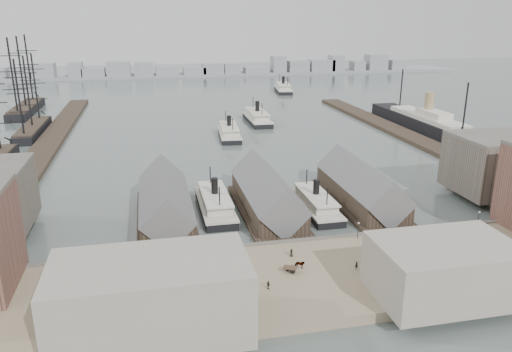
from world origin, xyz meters
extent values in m
plane|color=#4C5754|center=(0.00, 0.00, 0.00)|extent=(900.00, 900.00, 0.00)
cube|color=#847459|center=(0.00, -20.00, 1.00)|extent=(180.00, 30.00, 2.00)
cube|color=#59544C|center=(0.00, -5.20, 1.15)|extent=(180.00, 1.20, 2.30)
cube|color=#2D231C|center=(-68.00, 100.00, 0.80)|extent=(10.00, 220.00, 1.60)
cube|color=#2D231C|center=(78.00, 90.00, 0.80)|extent=(10.00, 180.00, 1.60)
cube|color=#2D231C|center=(-26.00, 16.00, 0.60)|extent=(14.00, 42.00, 1.20)
cube|color=#2D231C|center=(-26.00, 17.00, 3.70)|extent=(12.00, 36.00, 5.00)
cube|color=#59595B|center=(-26.00, 17.00, 6.30)|extent=(12.60, 37.00, 12.60)
cube|color=#2D231C|center=(0.00, 16.00, 0.60)|extent=(14.00, 42.00, 1.20)
cube|color=#2D231C|center=(0.00, 17.00, 3.70)|extent=(12.00, 36.00, 5.00)
cube|color=#59595B|center=(0.00, 17.00, 6.30)|extent=(12.60, 37.00, 12.60)
cube|color=#2D231C|center=(26.00, 16.00, 0.60)|extent=(14.00, 42.00, 1.20)
cube|color=#2D231C|center=(26.00, 17.00, 3.70)|extent=(12.00, 36.00, 5.00)
cube|color=#59595B|center=(26.00, 17.00, 6.30)|extent=(12.60, 37.00, 12.60)
cube|color=#60564C|center=(68.00, 15.00, 9.50)|extent=(28.00, 20.00, 15.00)
cube|color=gray|center=(20.00, -32.00, 7.00)|extent=(24.00, 16.00, 10.00)
cube|color=gray|center=(-30.00, -32.00, 8.00)|extent=(30.00, 16.00, 12.00)
cylinder|color=black|center=(-45.00, -7.00, 3.80)|extent=(0.16, 0.16, 3.60)
sphere|color=beige|center=(-45.00, -7.00, 5.70)|extent=(0.44, 0.44, 0.44)
cylinder|color=black|center=(-15.00, -7.00, 3.80)|extent=(0.16, 0.16, 3.60)
sphere|color=beige|center=(-15.00, -7.00, 5.70)|extent=(0.44, 0.44, 0.44)
cylinder|color=black|center=(15.00, -7.00, 3.80)|extent=(0.16, 0.16, 3.60)
sphere|color=beige|center=(15.00, -7.00, 5.70)|extent=(0.44, 0.44, 0.44)
cylinder|color=black|center=(45.00, -7.00, 3.80)|extent=(0.16, 0.16, 3.60)
sphere|color=beige|center=(45.00, -7.00, 5.70)|extent=(0.44, 0.44, 0.44)
cube|color=gray|center=(0.00, 340.00, 1.00)|extent=(500.00, 40.00, 2.00)
cube|color=gray|center=(-123.57, 330.00, 3.62)|extent=(14.71, 14.00, 7.23)
cube|color=gray|center=(-107.98, 330.00, 6.62)|extent=(17.63, 14.00, 13.23)
cube|color=gray|center=(-83.49, 330.00, 6.79)|extent=(10.74, 14.00, 13.58)
cube|color=gray|center=(-69.86, 330.00, 4.32)|extent=(18.06, 14.00, 8.64)
cube|color=gray|center=(-49.92, 330.00, 6.64)|extent=(18.55, 14.00, 13.29)
cube|color=gray|center=(-29.70, 330.00, 6.24)|extent=(15.33, 14.00, 12.47)
cube|color=gray|center=(-11.29, 330.00, 4.36)|extent=(17.56, 14.00, 8.72)
cube|color=gray|center=(11.96, 330.00, 3.82)|extent=(18.76, 14.00, 7.63)
cube|color=gray|center=(27.85, 330.00, 5.17)|extent=(17.61, 14.00, 10.35)
cube|color=gray|center=(44.04, 330.00, 5.15)|extent=(13.38, 14.00, 10.30)
cube|color=gray|center=(65.61, 330.00, 3.38)|extent=(20.73, 14.00, 6.75)
cube|color=gray|center=(85.69, 330.00, 7.79)|extent=(11.51, 14.00, 15.57)
cube|color=gray|center=(103.47, 330.00, 5.63)|extent=(18.17, 14.00, 11.26)
cube|color=gray|center=(125.20, 330.00, 5.92)|extent=(21.81, 14.00, 11.83)
cube|color=gray|center=(139.05, 330.00, 7.75)|extent=(11.12, 14.00, 15.50)
cube|color=gray|center=(159.69, 330.00, 5.14)|extent=(10.90, 14.00, 10.29)
cube|color=gray|center=(177.90, 330.00, 7.86)|extent=(17.95, 14.00, 15.72)
cube|color=gray|center=(197.92, 330.00, 5.26)|extent=(14.21, 14.00, 10.51)
cube|color=black|center=(-13.00, 20.87, 0.88)|extent=(7.79, 27.26, 1.75)
cube|color=beige|center=(-13.00, 20.87, 2.14)|extent=(8.18, 27.26, 0.49)
cube|color=beige|center=(-13.00, 20.87, 3.50)|extent=(6.33, 19.47, 2.14)
cube|color=beige|center=(-13.00, 20.87, 4.87)|extent=(6.81, 21.42, 0.39)
cylinder|color=black|center=(-13.00, 20.87, 7.01)|extent=(1.75, 1.75, 4.38)
cylinder|color=black|center=(-13.00, 29.63, 6.81)|extent=(0.29, 0.29, 5.84)
cylinder|color=black|center=(-13.00, 12.11, 6.81)|extent=(0.29, 0.29, 5.84)
cube|color=black|center=(13.00, 15.78, 0.81)|extent=(7.23, 25.30, 1.63)
cube|color=beige|center=(13.00, 15.78, 1.99)|extent=(7.59, 25.30, 0.45)
cube|color=beige|center=(13.00, 15.78, 3.25)|extent=(5.87, 18.07, 1.99)
cube|color=beige|center=(13.00, 15.78, 4.52)|extent=(6.33, 19.88, 0.36)
cylinder|color=black|center=(13.00, 15.78, 6.51)|extent=(1.63, 1.63, 4.07)
cylinder|color=black|center=(13.00, 23.91, 6.33)|extent=(0.27, 0.27, 5.42)
cylinder|color=black|center=(13.00, 7.65, 6.33)|extent=(0.27, 0.27, 5.42)
cube|color=black|center=(4.31, 102.64, 0.89)|extent=(10.02, 28.20, 1.78)
cube|color=beige|center=(4.31, 102.64, 2.17)|extent=(10.42, 28.23, 0.49)
cube|color=beige|center=(4.31, 102.64, 3.56)|extent=(7.93, 20.20, 2.17)
cube|color=beige|center=(4.31, 102.64, 4.94)|extent=(8.58, 22.21, 0.40)
cylinder|color=black|center=(4.31, 102.64, 7.12)|extent=(1.78, 1.78, 4.45)
cylinder|color=black|center=(4.31, 111.53, 6.92)|extent=(0.30, 0.30, 5.93)
cylinder|color=black|center=(4.31, 93.74, 6.92)|extent=(0.30, 0.30, 5.93)
cube|color=black|center=(22.55, 130.18, 0.99)|extent=(9.11, 30.87, 1.98)
cube|color=beige|center=(22.55, 130.18, 2.42)|extent=(9.55, 30.87, 0.55)
cube|color=beige|center=(22.55, 130.18, 3.96)|extent=(7.37, 22.06, 2.42)
cube|color=beige|center=(22.55, 130.18, 5.50)|extent=(7.94, 24.26, 0.44)
cylinder|color=black|center=(22.55, 130.18, 7.91)|extent=(1.98, 1.98, 4.95)
cylinder|color=black|center=(22.55, 140.07, 7.69)|extent=(0.33, 0.33, 6.60)
cylinder|color=black|center=(22.55, 120.28, 7.69)|extent=(0.33, 0.33, 6.60)
cube|color=black|center=(61.50, 225.28, 1.00)|extent=(13.20, 31.96, 1.99)
cube|color=beige|center=(61.50, 225.28, 2.44)|extent=(13.64, 32.03, 0.55)
cube|color=beige|center=(61.50, 225.28, 3.99)|extent=(10.29, 22.95, 2.44)
cube|color=beige|center=(61.50, 225.28, 5.54)|extent=(11.15, 25.23, 0.44)
cylinder|color=black|center=(61.50, 225.28, 7.98)|extent=(1.99, 1.99, 4.98)
cylinder|color=black|center=(61.50, 235.25, 7.75)|extent=(0.33, 0.33, 6.65)
cylinder|color=black|center=(61.50, 215.32, 7.75)|extent=(0.33, 0.33, 6.65)
cube|color=black|center=(-78.26, 128.24, 1.62)|extent=(8.10, 46.82, 3.24)
cube|color=#2D231C|center=(-78.26, 128.24, 3.51)|extent=(7.65, 42.14, 0.54)
cylinder|color=black|center=(-78.26, 111.86, 18.01)|extent=(0.72, 0.72, 30.62)
cylinder|color=black|center=(-78.26, 128.24, 18.01)|extent=(0.72, 0.72, 30.62)
cylinder|color=black|center=(-78.26, 144.63, 18.01)|extent=(0.72, 0.72, 30.62)
cube|color=black|center=(-91.49, 180.91, 1.92)|extent=(9.60, 53.34, 3.84)
cube|color=#2D231C|center=(-91.49, 180.91, 4.16)|extent=(9.07, 48.01, 0.64)
cylinder|color=black|center=(-91.49, 162.24, 21.34)|extent=(0.85, 0.85, 36.27)
cylinder|color=black|center=(-91.49, 180.91, 21.34)|extent=(0.85, 0.85, 36.27)
cylinder|color=black|center=(-91.49, 199.58, 21.34)|extent=(0.85, 0.85, 36.27)
cube|color=black|center=(92.00, 95.47, 2.75)|extent=(11.94, 87.23, 5.51)
cube|color=beige|center=(92.00, 95.47, 6.43)|extent=(10.10, 50.50, 1.84)
cube|color=beige|center=(92.00, 90.88, 8.72)|extent=(7.35, 18.36, 2.75)
cylinder|color=tan|center=(92.00, 95.47, 12.86)|extent=(4.04, 4.04, 9.18)
imported|color=black|center=(-40.81, -12.10, 2.72)|extent=(1.73, 1.68, 1.45)
cube|color=#3F2D21|center=(-43.02, -13.48, 2.90)|extent=(3.00, 2.65, 0.25)
cylinder|color=black|center=(-42.65, -14.07, 2.55)|extent=(0.98, 0.65, 1.10)
cylinder|color=black|center=(-43.39, -12.88, 2.55)|extent=(0.98, 0.65, 1.10)
imported|color=black|center=(-1.61, -17.36, 2.82)|extent=(2.14, 1.67, 1.65)
cube|color=#3F2D21|center=(-3.93, -18.52, 2.90)|extent=(3.00, 2.51, 0.25)
cylinder|color=black|center=(-3.62, -19.15, 2.55)|extent=(1.02, 0.57, 1.10)
cylinder|color=black|center=(-4.25, -17.90, 2.55)|extent=(1.02, 0.57, 1.10)
imported|color=black|center=(16.72, -23.56, 2.84)|extent=(1.82, 1.99, 1.67)
cube|color=#3F2D21|center=(14.22, -24.27, 2.90)|extent=(2.91, 2.16, 0.25)
cylinder|color=black|center=(14.41, -24.95, 2.55)|extent=(1.08, 0.38, 1.10)
cylinder|color=black|center=(14.02, -23.60, 2.55)|extent=(1.08, 0.38, 1.10)
imported|color=black|center=(-44.75, -11.47, 2.88)|extent=(0.68, 0.77, 1.75)
imported|color=black|center=(-39.48, -16.95, 2.80)|extent=(0.97, 0.90, 1.60)
imported|color=black|center=(-22.73, -8.23, 2.78)|extent=(1.16, 1.06, 1.56)
imported|color=black|center=(-9.46, -23.62, 2.83)|extent=(0.92, 1.01, 1.65)
imported|color=black|center=(-1.78, -12.14, 2.85)|extent=(0.99, 0.89, 1.70)
imported|color=black|center=(9.10, -20.06, 2.84)|extent=(0.64, 0.49, 1.68)
imported|color=black|center=(17.59, -10.01, 2.83)|extent=(0.98, 0.88, 1.67)
imported|color=black|center=(37.02, -27.75, 2.89)|extent=(1.23, 1.31, 1.78)
camera|label=1|loc=(-28.61, -100.83, 49.13)|focal=35.00mm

